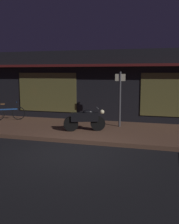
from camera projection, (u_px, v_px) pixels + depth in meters
ground_plane at (73, 152)px, 8.40m from camera, size 60.00×60.00×0.00m
sidewalk_slab at (97, 131)px, 11.24m from camera, size 18.00×4.00×0.15m
storefront_building at (113, 86)px, 14.20m from camera, size 18.00×3.30×3.60m
motorcycle at (85, 119)px, 10.74m from camera, size 1.63×0.82×0.97m
bicycle_parked at (8, 113)px, 13.25m from camera, size 1.41×0.95×0.91m
sign_post at (120, 96)px, 11.52m from camera, size 0.44×0.09×2.40m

